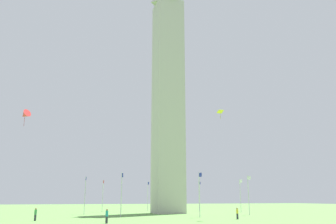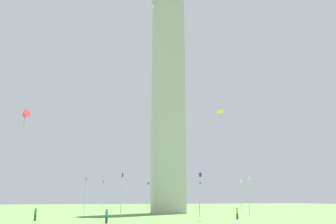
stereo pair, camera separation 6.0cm
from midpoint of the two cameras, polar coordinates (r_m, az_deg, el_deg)
The scene contains 15 objects.
ground_plane at distance 72.69m, azimuth 0.02°, elevation -16.28°, with size 260.00×260.00×0.00m, color #609347.
obelisk_monument at distance 76.39m, azimuth 0.02°, elevation 4.03°, with size 5.84×5.84×53.08m.
flagpole_n at distance 57.07m, azimuth 5.21°, elevation -12.94°, with size 1.12×0.14×7.03m.
flagpole_ne at distance 66.63m, azimuth 13.09°, elevation -12.79°, with size 1.12×0.14×7.03m.
flagpole_e at distance 79.16m, azimuth 11.81°, elevation -12.99°, with size 1.12×0.14×7.03m.
flagpole_se at distance 87.57m, azimuth 5.14°, elevation -13.30°, with size 1.12×0.14×7.03m.
flagpole_s at distance 88.44m, azimuth -3.30°, elevation -13.34°, with size 1.12×0.14×7.03m.
flagpole_sw at distance 81.48m, azimuth -10.61°, elevation -13.07°, with size 1.12×0.14×7.03m.
flagpole_w at distance 69.37m, azimuth -13.41°, elevation -12.81°, with size 1.12×0.14×7.03m.
flagpole_nw at distance 58.40m, azimuth -7.61°, elevation -12.90°, with size 1.12×0.14×7.03m.
person_teal_shirt at distance 44.03m, azimuth -9.99°, elevation -16.45°, with size 0.32×0.32×1.71m.
person_green_shirt at distance 51.49m, azimuth -20.88°, elevation -15.40°, with size 0.32×0.32×1.68m.
person_yellow_shirt at distance 53.03m, azimuth 11.30°, elevation -15.99°, with size 0.32×0.32×1.63m.
kite_red_delta at distance 50.82m, azimuth -22.38°, elevation -0.43°, with size 1.82×1.79×2.33m.
kite_yellow_diamond at distance 54.48m, azimuth 8.56°, elevation 0.01°, with size 0.85×0.92×1.43m.
Camera 2 is at (69.21, -22.01, 2.86)m, focal length 37.21 mm.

